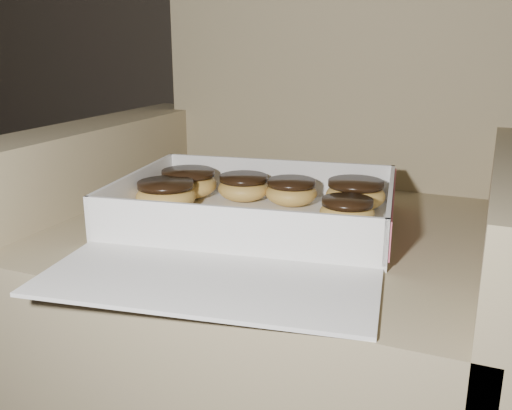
% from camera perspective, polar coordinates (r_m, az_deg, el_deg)
% --- Properties ---
extents(armchair, '(0.82, 0.69, 0.85)m').
position_cam_1_polar(armchair, '(0.98, 3.26, -6.85)').
color(armchair, '#877756').
rests_on(armchair, floor).
extents(bakery_box, '(0.46, 0.52, 0.07)m').
position_cam_1_polar(bakery_box, '(0.83, -0.50, -1.77)').
color(bakery_box, white).
rests_on(bakery_box, armchair).
extents(donut_a, '(0.10, 0.10, 0.05)m').
position_cam_1_polar(donut_a, '(0.98, -6.77, 2.22)').
color(donut_a, '#E9B551').
rests_on(donut_a, bakery_box).
extents(donut_b, '(0.08, 0.08, 0.04)m').
position_cam_1_polar(donut_b, '(0.84, 9.09, -0.60)').
color(donut_b, '#E9B551').
rests_on(donut_b, bakery_box).
extents(donut_c, '(0.09, 0.09, 0.04)m').
position_cam_1_polar(donut_c, '(0.96, -1.25, 1.83)').
color(donut_c, '#E9B551').
rests_on(donut_c, bakery_box).
extents(donut_d, '(0.09, 0.09, 0.05)m').
position_cam_1_polar(donut_d, '(0.91, -8.99, 1.01)').
color(donut_d, '#E9B551').
rests_on(donut_d, bakery_box).
extents(donut_e, '(0.09, 0.09, 0.05)m').
position_cam_1_polar(donut_e, '(0.92, 9.91, 1.11)').
color(donut_e, '#E9B551').
rests_on(donut_e, bakery_box).
extents(donut_f, '(0.08, 0.08, 0.04)m').
position_cam_1_polar(donut_f, '(0.93, 3.55, 1.37)').
color(donut_f, '#E9B551').
rests_on(donut_f, bakery_box).
extents(crumb_a, '(0.01, 0.01, 0.00)m').
position_cam_1_polar(crumb_a, '(0.76, 7.60, -3.92)').
color(crumb_a, black).
rests_on(crumb_a, bakery_box).
extents(crumb_b, '(0.01, 0.01, 0.00)m').
position_cam_1_polar(crumb_b, '(0.80, -7.50, -2.76)').
color(crumb_b, black).
rests_on(crumb_b, bakery_box).
extents(crumb_c, '(0.01, 0.01, 0.00)m').
position_cam_1_polar(crumb_c, '(0.78, 1.73, -3.19)').
color(crumb_c, black).
rests_on(crumb_c, bakery_box).
extents(crumb_d, '(0.01, 0.01, 0.00)m').
position_cam_1_polar(crumb_d, '(0.78, 7.22, -3.33)').
color(crumb_d, black).
rests_on(crumb_d, bakery_box).
extents(crumb_e, '(0.01, 0.01, 0.00)m').
position_cam_1_polar(crumb_e, '(0.82, -5.65, -2.31)').
color(crumb_e, black).
rests_on(crumb_e, bakery_box).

